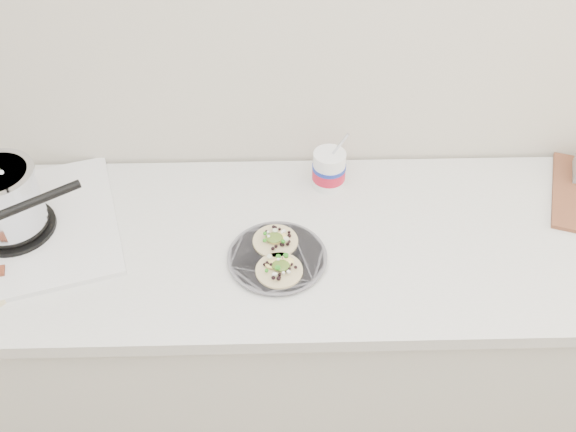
{
  "coord_description": "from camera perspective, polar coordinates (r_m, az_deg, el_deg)",
  "views": [
    {
      "loc": [
        -0.12,
        0.23,
        2.13
      ],
      "look_at": [
        -0.09,
        1.44,
        0.96
      ],
      "focal_mm": 40.0,
      "sensor_mm": 36.0,
      "label": 1
    }
  ],
  "objects": [
    {
      "name": "taco_plate",
      "position": [
        1.64,
        -0.96,
        -3.51
      ],
      "size": [
        0.26,
        0.26,
        0.04
      ],
      "rotation": [
        0.0,
        0.0,
        -0.18
      ],
      "color": "#5B5960",
      "rests_on": "counter"
    },
    {
      "name": "stove",
      "position": [
        1.81,
        -23.6,
        0.46
      ],
      "size": [
        0.64,
        0.61,
        0.25
      ],
      "rotation": [
        0.0,
        0.0,
        0.29
      ],
      "color": "silver",
      "rests_on": "counter"
    },
    {
      "name": "counter",
      "position": [
        2.07,
        2.68,
        -10.33
      ],
      "size": [
        2.44,
        0.66,
        0.9
      ],
      "color": "silver",
      "rests_on": "ground"
    },
    {
      "name": "tub",
      "position": [
        1.83,
        3.76,
        4.39
      ],
      "size": [
        0.1,
        0.1,
        0.21
      ],
      "rotation": [
        0.0,
        0.0,
        0.06
      ],
      "color": "white",
      "rests_on": "counter"
    }
  ]
}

